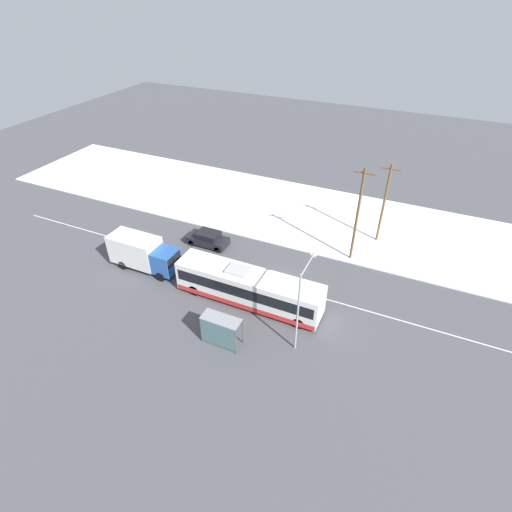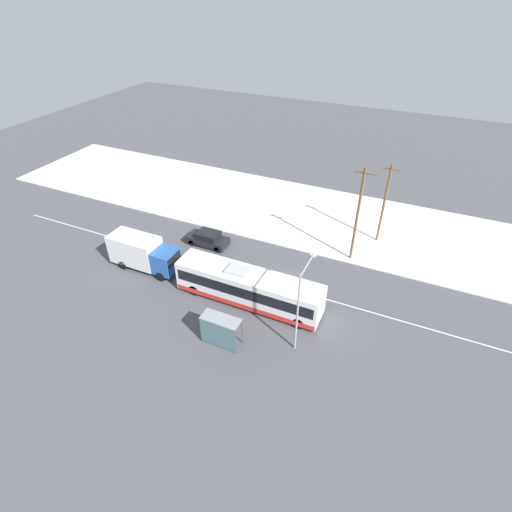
# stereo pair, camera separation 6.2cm
# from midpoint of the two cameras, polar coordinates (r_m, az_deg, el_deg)

# --- Properties ---
(ground_plane) EXTENTS (120.00, 120.00, 0.00)m
(ground_plane) POSITION_cam_midpoint_polar(r_m,az_deg,el_deg) (35.31, 3.26, -4.24)
(ground_plane) COLOR #4C4C51
(snow_lot) EXTENTS (80.00, 14.31, 0.12)m
(snow_lot) POSITION_cam_midpoint_polar(r_m,az_deg,el_deg) (45.54, 9.38, 5.44)
(snow_lot) COLOR white
(snow_lot) RESTS_ON ground_plane
(lane_marking_center) EXTENTS (60.00, 0.12, 0.00)m
(lane_marking_center) POSITION_cam_midpoint_polar(r_m,az_deg,el_deg) (35.31, 3.26, -4.24)
(lane_marking_center) COLOR silver
(lane_marking_center) RESTS_ON ground_plane
(city_bus) EXTENTS (12.38, 2.57, 3.14)m
(city_bus) POSITION_cam_midpoint_polar(r_m,az_deg,el_deg) (32.69, -1.13, -4.50)
(city_bus) COLOR white
(city_bus) RESTS_ON ground_plane
(box_truck) EXTENTS (6.54, 2.30, 3.15)m
(box_truck) POSITION_cam_midpoint_polar(r_m,az_deg,el_deg) (37.76, -15.93, 0.51)
(box_truck) COLOR silver
(box_truck) RESTS_ON ground_plane
(sedan_car) EXTENTS (4.22, 1.80, 1.50)m
(sedan_car) POSITION_cam_midpoint_polar(r_m,az_deg,el_deg) (40.25, -6.93, 2.56)
(sedan_car) COLOR black
(sedan_car) RESTS_ON ground_plane
(pedestrian_at_stop) EXTENTS (0.59, 0.26, 1.65)m
(pedestrian_at_stop) POSITION_cam_midpoint_polar(r_m,az_deg,el_deg) (30.50, -4.15, -9.55)
(pedestrian_at_stop) COLOR #23232D
(pedestrian_at_stop) RESTS_ON ground_plane
(bus_shelter) EXTENTS (2.92, 1.20, 2.40)m
(bus_shelter) POSITION_cam_midpoint_polar(r_m,az_deg,el_deg) (29.24, -5.29, -10.26)
(bus_shelter) COLOR gray
(bus_shelter) RESTS_ON ground_plane
(streetlamp) EXTENTS (0.36, 3.17, 6.87)m
(streetlamp) POSITION_cam_midpoint_polar(r_m,az_deg,el_deg) (27.60, 6.52, -5.77)
(streetlamp) COLOR #9EA3A8
(streetlamp) RESTS_ON ground_plane
(utility_pole_roadside) EXTENTS (1.80, 0.24, 9.34)m
(utility_pole_roadside) POSITION_cam_midpoint_polar(r_m,az_deg,el_deg) (36.94, 14.25, 5.75)
(utility_pole_roadside) COLOR brown
(utility_pole_roadside) RESTS_ON ground_plane
(utility_pole_snowlot) EXTENTS (1.80, 0.24, 8.33)m
(utility_pole_snowlot) POSITION_cam_midpoint_polar(r_m,az_deg,el_deg) (40.75, 17.78, 7.24)
(utility_pole_snowlot) COLOR brown
(utility_pole_snowlot) RESTS_ON ground_plane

